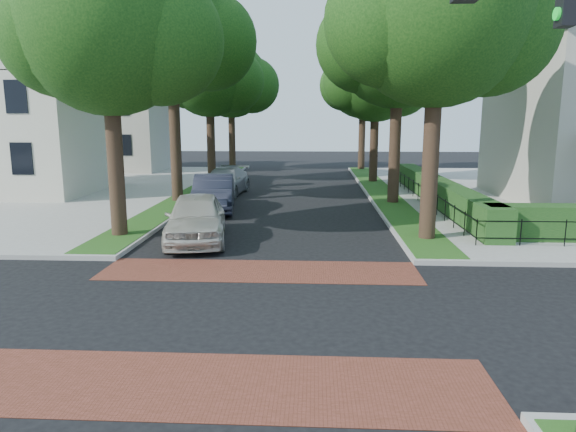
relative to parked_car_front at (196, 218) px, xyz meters
name	(u,v)px	position (x,y,z in m)	size (l,w,h in m)	color
ground	(245,312)	(2.62, -6.72, -0.85)	(120.00, 120.00, 0.00)	black
crosswalk_far	(260,271)	(2.62, -3.52, -0.84)	(9.00, 2.20, 0.01)	brown
crosswalk_near	(218,385)	(2.62, -9.92, -0.84)	(9.00, 2.20, 0.01)	brown
grass_strip_ne	(380,191)	(8.02, 12.38, -0.69)	(1.60, 29.80, 0.02)	#194212
grass_strip_nw	(198,190)	(-2.78, 12.38, -0.69)	(1.60, 29.80, 0.02)	#194212
tree_right_near	(440,15)	(8.23, 0.51, 6.78)	(7.75, 6.67, 10.66)	black
tree_right_mid	(400,41)	(8.23, 8.53, 7.14)	(8.25, 7.09, 11.22)	black
tree_right_far	(377,79)	(8.22, 17.50, 6.06)	(7.25, 6.23, 9.74)	black
tree_right_back	(364,83)	(8.22, 26.51, 6.42)	(7.50, 6.45, 10.20)	black
tree_left_near	(113,30)	(-2.78, 0.51, 6.42)	(7.50, 6.45, 10.20)	black
tree_left_mid	(175,35)	(-2.77, 8.52, 7.49)	(8.00, 6.88, 11.48)	black
tree_left_far	(211,76)	(-2.78, 17.49, 6.27)	(7.00, 6.02, 9.86)	black
tree_left_back	(233,81)	(-2.77, 26.51, 6.56)	(7.75, 6.66, 10.44)	black
hedge_main_road	(437,191)	(10.32, 8.28, -0.10)	(1.00, 18.00, 1.20)	#143A15
fence_main_road	(421,194)	(9.52, 8.28, -0.25)	(0.06, 18.00, 0.90)	black
house_left_near	(14,106)	(-12.87, 11.27, 4.19)	(10.00, 9.00, 10.14)	beige
house_left_far	(111,110)	(-12.87, 25.27, 4.19)	(10.00, 9.00, 10.14)	#B3AFA0
parked_car_front	(196,218)	(0.00, 0.00, 0.00)	(2.01, 4.99, 1.70)	#BCB7A9
parked_car_middle	(214,193)	(-0.58, 6.18, 0.00)	(1.81, 5.19, 1.71)	#1E212E
parked_car_rear	(225,181)	(-0.98, 11.50, -0.08)	(2.15, 5.28, 1.53)	gray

